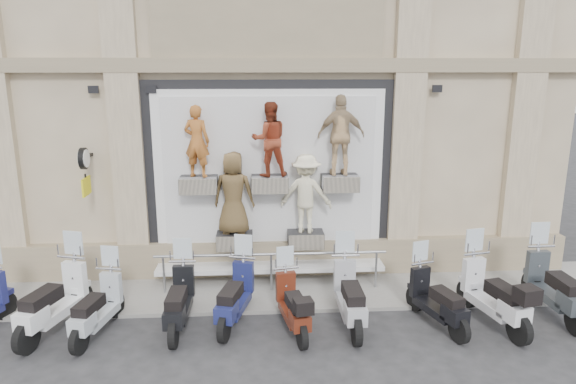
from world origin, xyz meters
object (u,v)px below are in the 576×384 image
scooter_c (96,296)px  scooter_e (235,285)px  scooter_b (53,288)px  scooter_i (494,283)px  scooter_d (179,289)px  scooter_f (293,294)px  guard_rail (271,273)px  scooter_h (438,289)px  scooter_j (556,275)px  clock_sign_bracket (85,165)px  scooter_g (350,284)px

scooter_c → scooter_e: size_ratio=0.95×
scooter_b → scooter_i: size_ratio=1.02×
scooter_d → scooter_f: (2.11, -0.23, -0.06)m
scooter_c → scooter_d: 1.47m
scooter_c → scooter_b: bearing=-179.0°
guard_rail → scooter_f: scooter_f is taller
scooter_h → scooter_j: size_ratio=0.87×
scooter_c → scooter_h: scooter_c is taller
guard_rail → clock_sign_bracket: (-3.90, 0.47, 2.34)m
scooter_e → scooter_h: size_ratio=1.05×
scooter_h → scooter_i: bearing=-17.9°
scooter_e → scooter_i: scooter_i is taller
scooter_f → scooter_j: bearing=-7.2°
scooter_g → scooter_j: scooter_j is taller
scooter_g → scooter_i: size_ratio=0.97×
scooter_g → scooter_h: 1.65m
scooter_h → scooter_g: bearing=157.7°
scooter_f → scooter_c: bearing=168.1°
clock_sign_bracket → scooter_g: bearing=-20.3°
scooter_b → scooter_h: (7.13, -0.22, -0.12)m
scooter_e → scooter_h: 3.83m
scooter_b → scooter_g: (5.50, -0.08, -0.04)m
scooter_f → scooter_i: bearing=-10.3°
scooter_e → scooter_g: (2.17, -0.20, 0.04)m
guard_rail → scooter_d: 2.30m
scooter_c → scooter_e: scooter_e is taller
scooter_h → scooter_i: (1.08, -0.01, 0.10)m
scooter_i → scooter_h: bearing=167.0°
scooter_b → clock_sign_bracket: bearing=102.1°
guard_rail → scooter_j: bearing=-13.9°
scooter_c → clock_sign_bracket: bearing=120.0°
scooter_e → scooter_i: 4.90m
clock_sign_bracket → scooter_f: clock_sign_bracket is taller
scooter_e → scooter_j: 6.26m
guard_rail → scooter_e: bearing=-119.1°
scooter_h → scooter_b: bearing=160.8°
scooter_c → scooter_f: size_ratio=1.03×
scooter_g → scooter_j: size_ratio=0.97×
scooter_b → scooter_j: scooter_b is taller
scooter_f → scooter_e: bearing=150.8°
scooter_f → scooter_g: bearing=-2.1°
scooter_c → scooter_f: (3.58, -0.09, -0.02)m
guard_rail → scooter_b: size_ratio=2.36×
guard_rail → scooter_j: size_ratio=2.39×
clock_sign_bracket → scooter_c: bearing=-71.8°
clock_sign_bracket → scooter_h: (6.99, -2.11, -2.05)m
scooter_g → scooter_j: bearing=2.1°
scooter_e → scooter_i: (4.89, -0.35, 0.06)m
scooter_j → scooter_e: bearing=178.2°
scooter_j → scooter_g: bearing=-179.3°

